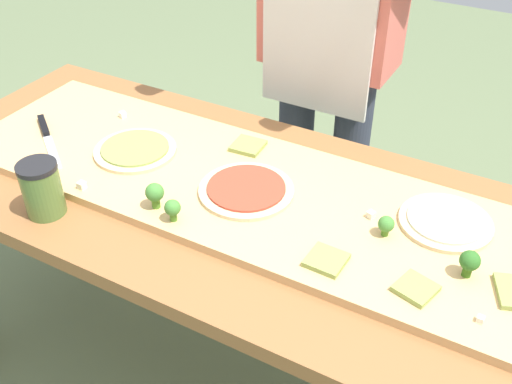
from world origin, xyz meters
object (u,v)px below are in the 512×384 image
at_px(pizza_whole_cheese_artichoke, 446,221).
at_px(cheese_crumble_d, 371,215).
at_px(cheese_crumble_b, 480,319).
at_px(cheese_crumble_a, 123,115).
at_px(pizza_whole_tomato_red, 246,189).
at_px(sauce_jar, 42,189).
at_px(cook_center, 330,33).
at_px(broccoli_floret_back_mid, 155,193).
at_px(pizza_whole_pesto_green, 135,150).
at_px(prep_table, 249,232).
at_px(pizza_slice_far_right, 326,260).
at_px(pizza_slice_near_left, 248,146).
at_px(broccoli_floret_front_mid, 470,262).
at_px(chefs_knife, 46,134).
at_px(pizza_slice_near_right, 416,288).
at_px(broccoli_floret_center_left, 173,209).
at_px(cheese_crumble_c, 82,185).
at_px(broccoli_floret_back_right, 386,225).

distance_m(pizza_whole_cheese_artichoke, cheese_crumble_d, 0.17).
distance_m(cheese_crumble_b, cheese_crumble_d, 0.35).
bearing_deg(cheese_crumble_a, pizza_whole_tomato_red, -16.11).
distance_m(sauce_jar, cook_center, 0.94).
bearing_deg(cook_center, cheese_crumble_b, -49.15).
bearing_deg(broccoli_floret_back_mid, pizza_whole_pesto_green, 139.16).
distance_m(prep_table, pizza_slice_far_right, 0.32).
height_order(pizza_slice_near_left, broccoli_floret_front_mid, broccoli_floret_front_mid).
relative_size(pizza_whole_cheese_artichoke, cook_center, 0.13).
bearing_deg(pizza_whole_cheese_artichoke, pizza_whole_tomato_red, -166.14).
bearing_deg(pizza_slice_near_left, cheese_crumble_b, -25.05).
relative_size(chefs_knife, pizza_slice_near_right, 3.28).
height_order(pizza_whole_tomato_red, cheese_crumble_a, same).
bearing_deg(cheese_crumble_d, pizza_slice_near_right, -47.94).
bearing_deg(pizza_slice_near_left, pizza_whole_cheese_artichoke, -6.57).
height_order(pizza_whole_tomato_red, broccoli_floret_front_mid, broccoli_floret_front_mid).
height_order(broccoli_floret_center_left, sauce_jar, sauce_jar).
height_order(pizza_slice_far_right, broccoli_floret_center_left, broccoli_floret_center_left).
bearing_deg(cheese_crumble_b, pizza_slice_near_right, 171.39).
relative_size(broccoli_floret_back_mid, cheese_crumble_c, 3.59).
bearing_deg(cheese_crumble_a, pizza_slice_near_right, -15.67).
distance_m(pizza_slice_near_left, pizza_slice_near_right, 0.63).
height_order(pizza_whole_pesto_green, cook_center, cook_center).
bearing_deg(pizza_slice_far_right, pizza_slice_near_left, 139.64).
distance_m(pizza_whole_tomato_red, cheese_crumble_a, 0.52).
bearing_deg(broccoli_floret_back_right, pizza_slice_near_left, 159.40).
height_order(broccoli_floret_center_left, cook_center, cook_center).
bearing_deg(broccoli_floret_back_mid, cheese_crumble_c, -172.10).
height_order(broccoli_floret_front_mid, sauce_jar, sauce_jar).
bearing_deg(chefs_knife, broccoli_floret_front_mid, 0.52).
relative_size(prep_table, pizza_whole_pesto_green, 8.64).
bearing_deg(cheese_crumble_a, pizza_whole_cheese_artichoke, -1.88).
bearing_deg(pizza_slice_near_left, cheese_crumble_c, -126.26).
bearing_deg(cheese_crumble_b, broccoli_floret_back_right, 147.57).
relative_size(chefs_knife, broccoli_floret_front_mid, 3.87).
relative_size(pizza_slice_near_right, broccoli_floret_back_mid, 1.13).
relative_size(pizza_slice_near_left, cheese_crumble_b, 6.22).
bearing_deg(chefs_knife, pizza_slice_far_right, -5.96).
height_order(pizza_whole_cheese_artichoke, broccoli_floret_front_mid, broccoli_floret_front_mid).
bearing_deg(sauce_jar, chefs_knife, 134.18).
relative_size(broccoli_floret_center_left, broccoli_floret_back_right, 1.11).
relative_size(pizza_whole_pesto_green, broccoli_floret_front_mid, 3.52).
xyz_separation_m(chefs_knife, cheese_crumble_c, (0.26, -0.14, 0.00)).
xyz_separation_m(pizza_slice_near_right, sauce_jar, (-0.85, -0.15, 0.04)).
bearing_deg(cheese_crumble_d, sauce_jar, -154.77).
bearing_deg(pizza_whole_tomato_red, cheese_crumble_a, 163.89).
distance_m(cheese_crumble_a, cook_center, 0.66).
bearing_deg(pizza_whole_pesto_green, cheese_crumble_a, 138.52).
distance_m(pizza_slice_near_right, sauce_jar, 0.86).
bearing_deg(cheese_crumble_a, cook_center, 45.69).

